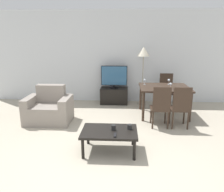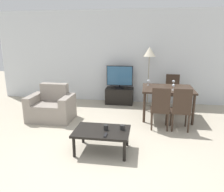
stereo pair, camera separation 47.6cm
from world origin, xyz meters
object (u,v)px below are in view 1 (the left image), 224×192
object	(u,v)px
tv_stand	(114,96)
tv	(114,77)
dining_table	(164,90)
wine_glass_left	(145,81)
wine_glass_center	(169,81)
dining_chair_far	(166,89)
cup_white_near	(113,128)
dining_chair_near	(161,106)
coffee_table	(109,133)
floor_lamp	(144,55)
armchair	(49,109)
cup_colored_far	(130,127)
wine_glass_right	(171,85)
dining_chair_near_right	(181,106)
remote_primary	(115,135)

from	to	relation	value
tv_stand	tv	xyz separation A→B (m)	(0.00, -0.00, 0.57)
dining_table	wine_glass_left	xyz separation A→B (m)	(-0.47, 0.24, 0.19)
wine_glass_center	dining_chair_far	bearing A→B (deg)	84.39
dining_chair_far	cup_white_near	distance (m)	3.04
dining_chair_near	wine_glass_center	world-z (taller)	dining_chair_near
cup_white_near	wine_glass_left	distance (m)	2.29
coffee_table	floor_lamp	distance (m)	3.15
armchair	dining_chair_far	bearing A→B (deg)	25.50
tv	coffee_table	world-z (taller)	tv
tv_stand	cup_colored_far	xyz separation A→B (m)	(0.40, -2.82, 0.19)
dining_chair_near	cup_colored_far	xyz separation A→B (m)	(-0.68, -1.03, -0.07)
wine_glass_left	wine_glass_center	world-z (taller)	same
armchair	wine_glass_right	distance (m)	2.91
dining_chair_near_right	wine_glass_right	xyz separation A→B (m)	(-0.11, 0.60, 0.34)
remote_primary	cup_white_near	bearing A→B (deg)	99.27
dining_chair_far	wine_glass_center	world-z (taller)	dining_chair_far
floor_lamp	wine_glass_right	distance (m)	1.42
tv	wine_glass_right	world-z (taller)	tv
dining_chair_far	wine_glass_right	distance (m)	1.09
dining_chair_near_right	cup_white_near	world-z (taller)	dining_chair_near_right
tv_stand	coffee_table	world-z (taller)	tv_stand
dining_chair_far	wine_glass_center	bearing A→B (deg)	-95.61
coffee_table	wine_glass_center	bearing A→B (deg)	57.62
armchair	dining_chair_far	size ratio (longest dim) A/B	1.10
tv_stand	dining_chair_near	world-z (taller)	dining_chair_near
armchair	tv	world-z (taller)	tv
dining_chair_near	wine_glass_right	distance (m)	0.75
dining_chair_near	floor_lamp	distance (m)	2.00
cup_colored_far	wine_glass_left	world-z (taller)	wine_glass_left
coffee_table	dining_chair_far	size ratio (longest dim) A/B	1.01
wine_glass_left	dining_chair_near	bearing A→B (deg)	-76.31
dining_chair_near_right	wine_glass_center	bearing A→B (deg)	92.73
armchair	dining_chair_far	distance (m)	3.27
dining_table	dining_chair_near_right	world-z (taller)	dining_chair_near_right
floor_lamp	cup_white_near	xyz separation A→B (m)	(-0.71, -2.83, -1.02)
cup_white_near	cup_colored_far	world-z (taller)	cup_white_near
wine_glass_right	floor_lamp	bearing A→B (deg)	115.96
armchair	cup_white_near	distance (m)	2.04
tv_stand	wine_glass_center	distance (m)	1.72
armchair	wine_glass_right	xyz separation A→B (m)	(2.83, 0.37, 0.54)
tv	cup_white_near	distance (m)	2.90
remote_primary	armchair	bearing A→B (deg)	136.32
dining_table	wine_glass_right	distance (m)	0.30
tv	dining_chair_near_right	bearing A→B (deg)	-50.03
dining_table	cup_white_near	bearing A→B (deg)	-121.63
armchair	wine_glass_right	world-z (taller)	wine_glass_right
remote_primary	wine_glass_right	distance (m)	2.30
dining_table	wine_glass_center	distance (m)	0.37
coffee_table	wine_glass_center	world-z (taller)	wine_glass_center
tv_stand	dining_table	bearing A→B (deg)	-37.16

